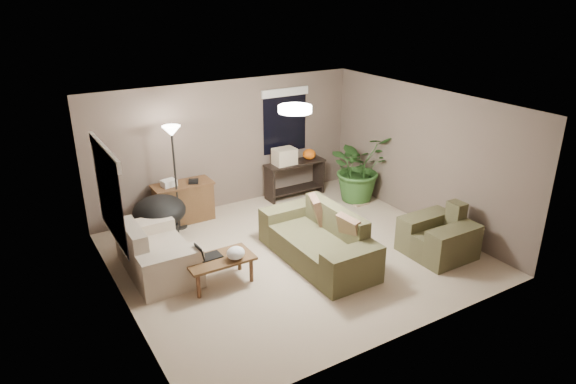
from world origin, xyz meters
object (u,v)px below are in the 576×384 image
loveseat (156,255)px  papasan_chair (160,215)px  armchair (439,238)px  desk (184,202)px  main_sofa (319,243)px  console_table (295,176)px  floor_lamp (172,144)px  houseplant (359,174)px  coffee_table (219,262)px  cat_scratching_post (359,193)px

loveseat → papasan_chair: size_ratio=1.60×
armchair → desk: size_ratio=0.91×
main_sofa → console_table: size_ratio=1.69×
loveseat → floor_lamp: 2.05m
papasan_chair → loveseat: bearing=-112.0°
console_table → houseplant: bearing=-39.0°
main_sofa → console_table: (1.09, 2.50, 0.14)m
papasan_chair → houseplant: size_ratio=0.71×
armchair → coffee_table: size_ratio=1.00×
main_sofa → papasan_chair: main_sofa is taller
coffee_table → armchair: bearing=-16.7°
armchair → floor_lamp: bearing=136.2°
main_sofa → houseplant: (2.11, 1.67, 0.26)m
main_sofa → houseplant: size_ratio=1.56×
loveseat → papasan_chair: (0.41, 1.02, 0.17)m
houseplant → cat_scratching_post: (-0.12, -0.18, -0.34)m
floor_lamp → cat_scratching_post: bearing=-13.1°
floor_lamp → cat_scratching_post: floor_lamp is taller
armchair → papasan_chair: armchair is taller
main_sofa → armchair: bearing=-26.0°
papasan_chair → houseplant: houseplant is taller
main_sofa → coffee_table: main_sofa is taller
armchair → loveseat: bearing=156.1°
console_table → papasan_chair: papasan_chair is taller
coffee_table → desk: 2.38m
cat_scratching_post → armchair: bearing=-95.2°
loveseat → console_table: bearing=23.9°
loveseat → houseplant: 4.55m
main_sofa → desk: bearing=118.0°
coffee_table → cat_scratching_post: size_ratio=2.00×
floor_lamp → cat_scratching_post: 3.87m
papasan_chair → main_sofa: bearing=-45.4°
floor_lamp → houseplant: 3.84m
cat_scratching_post → floor_lamp: bearing=166.9°
armchair → desk: armchair is taller
desk → papasan_chair: size_ratio=1.10×
loveseat → coffee_table: 1.07m
coffee_table → cat_scratching_post: cat_scratching_post is taller
houseplant → papasan_chair: bearing=175.5°
console_table → cat_scratching_post: (0.90, -1.01, -0.22)m
loveseat → console_table: size_ratio=1.23×
main_sofa → floor_lamp: floor_lamp is taller
cat_scratching_post → desk: bearing=162.7°
coffee_table → floor_lamp: 2.47m
desk → floor_lamp: size_ratio=0.58×
console_table → papasan_chair: 3.09m
loveseat → armchair: (4.15, -1.83, 0.00)m
armchair → console_table: 3.44m
loveseat → cat_scratching_post: 4.39m
desk → console_table: bearing=-0.5°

